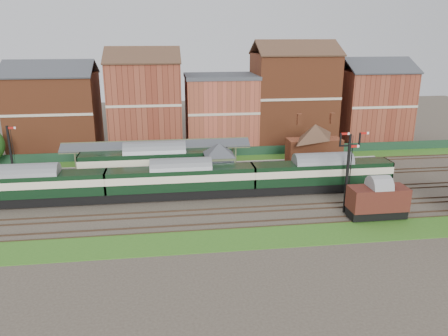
{
  "coord_description": "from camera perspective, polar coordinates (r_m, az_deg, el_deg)",
  "views": [
    {
      "loc": [
        -9.62,
        -50.51,
        19.51
      ],
      "look_at": [
        -2.53,
        2.0,
        3.0
      ],
      "focal_mm": 35.0,
      "sensor_mm": 36.0,
      "label": 1
    }
  ],
  "objects": [
    {
      "name": "platform",
      "position": [
        63.35,
        -3.16,
        -0.18
      ],
      "size": [
        55.0,
        3.4,
        1.0
      ],
      "primitive_type": "cube",
      "color": "#2D2D2D",
      "rests_on": "ground"
    },
    {
      "name": "station_building",
      "position": [
        65.88,
        11.72,
        3.29
      ],
      "size": [
        8.1,
        8.1,
        5.9
      ],
      "color": "brown",
      "rests_on": "platform"
    },
    {
      "name": "semaphore_bracket",
      "position": [
        54.73,
        15.95,
        0.85
      ],
      "size": [
        3.6,
        0.25,
        8.18
      ],
      "color": "black",
      "rests_on": "ground"
    },
    {
      "name": "canopy",
      "position": [
        62.09,
        -8.75,
        3.19
      ],
      "size": [
        26.0,
        3.89,
        4.08
      ],
      "color": "#4E5937",
      "rests_on": "platform"
    },
    {
      "name": "platform_railcar",
      "position": [
        59.47,
        -8.96,
        0.63
      ],
      "size": [
        19.89,
        3.13,
        4.58
      ],
      "color": "black",
      "rests_on": "ground"
    },
    {
      "name": "grass_front",
      "position": [
        44.21,
        5.75,
        -8.93
      ],
      "size": [
        90.0,
        5.0,
        0.06
      ],
      "primitive_type": "cube",
      "color": "#2D6619",
      "rests_on": "ground"
    },
    {
      "name": "brick_hut",
      "position": [
        58.64,
        7.14,
        -1.03
      ],
      "size": [
        3.2,
        2.64,
        2.94
      ],
      "color": "maroon",
      "rests_on": "ground"
    },
    {
      "name": "signal_box",
      "position": [
        56.57,
        -0.65,
        0.54
      ],
      "size": [
        5.4,
        5.4,
        6.0
      ],
      "color": "#637351",
      "rests_on": "ground"
    },
    {
      "name": "ground",
      "position": [
        54.99,
        2.89,
        -3.5
      ],
      "size": [
        160.0,
        160.0,
        0.0
      ],
      "primitive_type": "plane",
      "color": "#473D33",
      "rests_on": "ground"
    },
    {
      "name": "goods_van_a",
      "position": [
        50.28,
        19.42,
        -3.94
      ],
      "size": [
        6.21,
        2.69,
        3.77
      ],
      "color": "black",
      "rests_on": "ground"
    },
    {
      "name": "fence",
      "position": [
        71.68,
        0.29,
        2.13
      ],
      "size": [
        90.0,
        0.12,
        1.5
      ],
      "primitive_type": "cube",
      "color": "#193823",
      "rests_on": "ground"
    },
    {
      "name": "dmu_train",
      "position": [
        53.35,
        -5.61,
        -1.48
      ],
      "size": [
        53.49,
        2.81,
        4.11
      ],
      "color": "black",
      "rests_on": "ground"
    },
    {
      "name": "semaphore_siding",
      "position": [
        50.14,
        15.79,
        -1.2
      ],
      "size": [
        1.23,
        0.25,
        8.0
      ],
      "color": "black",
      "rests_on": "ground"
    },
    {
      "name": "grass_back",
      "position": [
        69.97,
        0.51,
        1.14
      ],
      "size": [
        90.0,
        4.5,
        0.06
      ],
      "primitive_type": "cube",
      "color": "#2D6619",
      "rests_on": "ground"
    },
    {
      "name": "town_backdrop",
      "position": [
        77.12,
        -0.56,
        7.97
      ],
      "size": [
        69.0,
        10.0,
        16.0
      ],
      "color": "brown",
      "rests_on": "ground"
    },
    {
      "name": "semaphore_platform_end",
      "position": [
        63.82,
        -26.04,
        1.6
      ],
      "size": [
        1.23,
        0.25,
        8.0
      ],
      "color": "black",
      "rests_on": "ground"
    }
  ]
}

